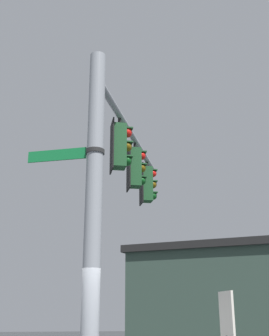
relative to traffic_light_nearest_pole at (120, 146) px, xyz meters
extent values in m
cylinder|color=gray|center=(1.59, -0.69, -2.05)|extent=(0.32, 0.32, 6.74)
cylinder|color=gray|center=(-1.09, 0.44, 0.78)|extent=(5.42, 2.41, 0.16)
cylinder|color=black|center=(0.00, -0.02, 0.61)|extent=(0.08, 0.08, 0.18)
cube|color=#194723|center=(0.00, -0.02, -0.01)|extent=(0.36, 0.30, 1.05)
sphere|color=red|center=(0.00, 0.17, 0.34)|extent=(0.22, 0.22, 0.22)
cube|color=#194723|center=(0.00, 0.19, 0.44)|extent=(0.24, 0.20, 0.03)
sphere|color=brown|center=(0.00, 0.17, -0.01)|extent=(0.22, 0.22, 0.22)
cube|color=#194723|center=(0.00, 0.19, 0.09)|extent=(0.24, 0.20, 0.03)
sphere|color=#0F4C19|center=(0.00, 0.17, -0.36)|extent=(0.22, 0.22, 0.22)
cube|color=#194723|center=(0.00, 0.19, -0.26)|extent=(0.24, 0.20, 0.03)
cube|color=black|center=(0.00, -0.19, -0.01)|extent=(0.54, 0.03, 1.22)
cylinder|color=black|center=(-1.48, 0.60, 0.61)|extent=(0.08, 0.08, 0.18)
cube|color=#194723|center=(-1.48, 0.60, -0.01)|extent=(0.36, 0.30, 1.05)
sphere|color=red|center=(-1.48, 0.79, 0.34)|extent=(0.22, 0.22, 0.22)
cube|color=#194723|center=(-1.48, 0.81, 0.44)|extent=(0.24, 0.20, 0.03)
sphere|color=brown|center=(-1.48, 0.79, -0.01)|extent=(0.22, 0.22, 0.22)
cube|color=#194723|center=(-1.48, 0.81, 0.09)|extent=(0.24, 0.20, 0.03)
sphere|color=#0F4C19|center=(-1.48, 0.79, -0.36)|extent=(0.22, 0.22, 0.22)
cube|color=#194723|center=(-1.48, 0.81, -0.26)|extent=(0.24, 0.20, 0.03)
cube|color=black|center=(-1.48, 0.43, -0.01)|extent=(0.54, 0.03, 1.22)
cylinder|color=black|center=(-2.96, 1.23, 0.61)|extent=(0.08, 0.08, 0.18)
cube|color=#194723|center=(-2.96, 1.23, -0.01)|extent=(0.36, 0.30, 1.05)
sphere|color=red|center=(-2.96, 1.42, 0.34)|extent=(0.22, 0.22, 0.22)
cube|color=#194723|center=(-2.96, 1.44, 0.44)|extent=(0.24, 0.20, 0.03)
sphere|color=brown|center=(-2.96, 1.42, -0.01)|extent=(0.22, 0.22, 0.22)
cube|color=#194723|center=(-2.96, 1.44, 0.09)|extent=(0.24, 0.20, 0.03)
sphere|color=#0F4C19|center=(-2.96, 1.42, -0.36)|extent=(0.22, 0.22, 0.22)
cube|color=#194723|center=(-2.96, 1.44, -0.26)|extent=(0.24, 0.20, 0.03)
cube|color=black|center=(-2.96, 1.06, -0.01)|extent=(0.54, 0.03, 1.22)
cube|color=#147238|center=(1.29, -1.40, -0.78)|extent=(0.49, 1.10, 0.22)
cube|color=white|center=(1.29, -1.41, -0.78)|extent=(0.47, 1.09, 0.04)
cylinder|color=#262626|center=(1.59, -0.69, -0.78)|extent=(0.36, 0.36, 0.08)
ellipsoid|color=black|center=(-2.95, -0.39, 4.04)|extent=(0.19, 0.21, 0.07)
cube|color=black|center=(-2.96, -0.38, 4.05)|extent=(0.28, 0.25, 0.04)
cube|color=black|center=(-2.93, -0.40, 4.05)|extent=(0.27, 0.24, 0.11)
cube|color=#33473D|center=(-9.54, 6.81, -3.34)|extent=(10.35, 10.63, 4.17)
cube|color=maroon|center=(-12.71, 8.95, -3.13)|extent=(4.89, 6.58, 0.30)
cube|color=black|center=(-9.54, 6.81, -1.10)|extent=(10.77, 11.05, 0.30)
cube|color=silver|center=(1.79, 1.63, -3.67)|extent=(0.60, 0.04, 0.76)
camera|label=1|loc=(9.30, -1.29, -3.66)|focal=46.66mm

